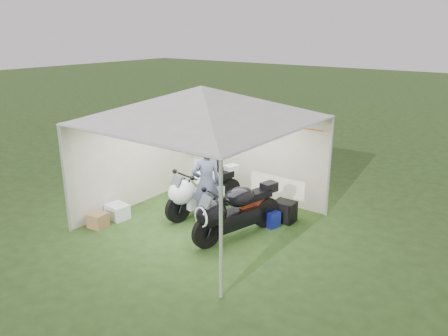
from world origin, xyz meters
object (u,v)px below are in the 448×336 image
(motorcycle_black, at_px, (233,210))
(person_blue_jacket, at_px, (206,184))
(equipment_box, at_px, (285,211))
(canopy_tent, at_px, (203,106))
(person_dark_jacket, at_px, (211,173))
(paddock_stand, at_px, (269,218))
(crate_1, at_px, (98,220))
(crate_0, at_px, (118,211))
(motorcycle_white, at_px, (201,189))

(motorcycle_black, bearing_deg, person_blue_jacket, 177.12)
(person_blue_jacket, height_order, equipment_box, person_blue_jacket)
(canopy_tent, xyz_separation_m, motorcycle_black, (0.95, -0.24, -1.97))
(canopy_tent, height_order, person_dark_jacket, canopy_tent)
(paddock_stand, relative_size, crate_1, 1.33)
(person_dark_jacket, bearing_deg, crate_1, 40.77)
(equipment_box, bearing_deg, motorcycle_black, -107.69)
(person_dark_jacket, bearing_deg, person_blue_jacket, 98.95)
(crate_1, bearing_deg, motorcycle_black, 26.40)
(canopy_tent, distance_m, paddock_stand, 2.79)
(equipment_box, height_order, crate_0, equipment_box)
(crate_0, bearing_deg, paddock_stand, 30.64)
(motorcycle_white, xyz_separation_m, person_blue_jacket, (0.37, -0.25, 0.30))
(equipment_box, relative_size, crate_0, 0.95)
(canopy_tent, distance_m, person_blue_jacket, 1.68)
(crate_0, bearing_deg, motorcycle_black, 15.82)
(person_blue_jacket, bearing_deg, motorcycle_white, -90.26)
(paddock_stand, distance_m, person_blue_jacket, 1.55)
(motorcycle_white, distance_m, crate_0, 1.93)
(canopy_tent, distance_m, crate_0, 3.12)
(canopy_tent, distance_m, person_dark_jacket, 2.06)
(paddock_stand, xyz_separation_m, person_blue_jacket, (-1.19, -0.68, 0.73))
(canopy_tent, height_order, motorcycle_white, canopy_tent)
(crate_1, bearing_deg, crate_0, 92.03)
(paddock_stand, distance_m, equipment_box, 0.43)
(person_dark_jacket, xyz_separation_m, crate_1, (-1.15, -2.46, -0.65))
(motorcycle_white, distance_m, paddock_stand, 1.67)
(person_blue_jacket, distance_m, crate_0, 2.15)
(person_blue_jacket, bearing_deg, crate_0, -24.75)
(equipment_box, xyz_separation_m, crate_1, (-3.07, -2.67, -0.08))
(motorcycle_black, distance_m, paddock_stand, 1.10)
(paddock_stand, bearing_deg, person_dark_jacket, 174.15)
(canopy_tent, distance_m, equipment_box, 2.94)
(person_blue_jacket, bearing_deg, crate_1, -12.81)
(motorcycle_black, height_order, equipment_box, motorcycle_black)
(paddock_stand, bearing_deg, equipment_box, 65.84)
(person_dark_jacket, bearing_deg, motorcycle_white, 82.79)
(equipment_box, bearing_deg, motorcycle_white, -154.99)
(person_dark_jacket, relative_size, equipment_box, 3.45)
(motorcycle_white, relative_size, crate_0, 4.47)
(canopy_tent, height_order, motorcycle_black, canopy_tent)
(paddock_stand, bearing_deg, crate_0, -149.36)
(motorcycle_white, bearing_deg, canopy_tent, -31.52)
(motorcycle_black, bearing_deg, motorcycle_white, 171.94)
(motorcycle_black, bearing_deg, crate_1, -138.62)
(person_dark_jacket, xyz_separation_m, crate_0, (-1.17, -1.90, -0.64))
(motorcycle_black, relative_size, person_dark_jacket, 1.36)
(canopy_tent, relative_size, crate_0, 11.63)
(crate_1, bearing_deg, motorcycle_white, 54.36)
(motorcycle_black, bearing_deg, crate_0, -149.20)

